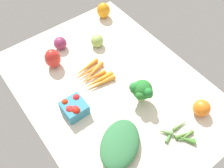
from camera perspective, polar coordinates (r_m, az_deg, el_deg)
name	(u,v)px	position (r cm, az deg, el deg)	size (l,w,h in cm)	color
tablecloth	(112,88)	(116.19, 0.00, -0.88)	(104.00, 76.00, 2.00)	beige
heirloom_tomato_orange	(202,108)	(111.26, 19.63, -5.14)	(7.24, 7.24, 7.24)	orange
bell_pepper_orange	(103,10)	(147.36, -1.95, 16.31)	(7.31, 7.31, 8.90)	orange
broccoli_head	(142,90)	(105.61, 6.73, -1.46)	(9.82, 9.10, 11.81)	#A2CD78
bell_pepper_red	(53,58)	(122.79, -13.29, 5.65)	(7.53, 7.53, 10.10)	red
leafy_greens_clump	(120,144)	(98.49, 1.79, -13.44)	(21.51, 14.44, 5.72)	#2F6D3F
carrot_bunch	(93,76)	(117.75, -4.24, 1.77)	(16.16, 17.01, 2.99)	orange
okra_pile	(179,135)	(105.71, 14.99, -11.03)	(14.03, 14.48, 1.99)	#578443
red_onion_center	(60,43)	(131.82, -11.66, 9.02)	(6.50, 6.50, 6.50)	#842C54
heirloom_tomato_green	(97,41)	(130.65, -3.40, 9.73)	(6.50, 6.50, 6.50)	#93B352
berry_basket	(74,108)	(106.31, -8.60, -5.37)	(9.49, 9.49, 6.94)	teal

